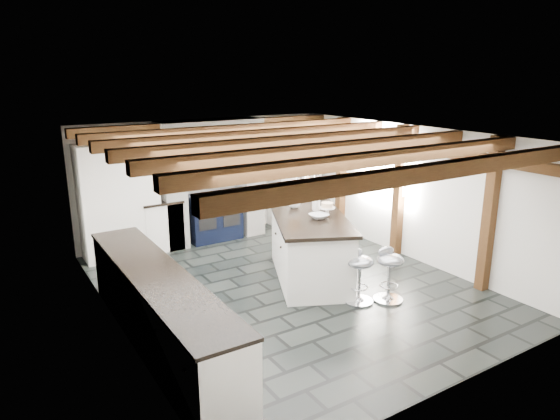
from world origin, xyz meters
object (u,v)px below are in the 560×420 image
kitchen_island (310,247)px  range_cooker (213,216)px  bar_stool_near (389,268)px  bar_stool_far (359,270)px

kitchen_island → range_cooker: bearing=125.2°
range_cooker → bar_stool_near: 3.93m
range_cooker → kitchen_island: (0.47, -2.57, 0.05)m
bar_stool_far → range_cooker: bearing=88.3°
range_cooker → bar_stool_far: bearing=-81.3°
kitchen_island → bar_stool_near: bearing=-44.2°
range_cooker → kitchen_island: size_ratio=0.44×
range_cooker → bar_stool_near: size_ratio=1.28×
bar_stool_near → kitchen_island: bearing=118.0°
kitchen_island → bar_stool_far: (0.08, -1.07, -0.04)m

